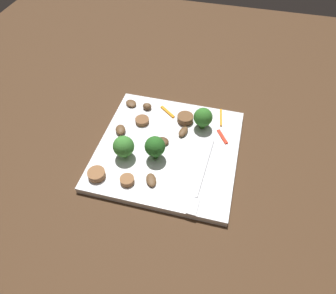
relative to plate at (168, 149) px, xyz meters
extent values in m
plane|color=#422B19|center=(0.00, 0.00, -0.01)|extent=(1.40, 1.40, 0.00)
cube|color=white|center=(0.00, 0.00, 0.00)|extent=(0.28, 0.28, 0.01)
cube|color=silver|center=(0.03, 0.08, 0.01)|extent=(0.15, 0.01, 0.00)
cube|color=silver|center=(0.12, 0.08, 0.01)|extent=(0.04, 0.02, 0.00)
cylinder|color=#347525|center=(-0.07, 0.06, 0.02)|extent=(0.01, 0.01, 0.02)
sphere|color=#2D6B23|center=(-0.07, 0.06, 0.04)|extent=(0.04, 0.04, 0.04)
cylinder|color=#408630|center=(0.04, -0.08, 0.02)|extent=(0.01, 0.01, 0.02)
sphere|color=#387A2D|center=(0.04, -0.08, 0.04)|extent=(0.04, 0.04, 0.04)
cylinder|color=#296420|center=(0.03, -0.02, 0.02)|extent=(0.01, 0.01, 0.02)
sphere|color=#235B1E|center=(0.03, -0.02, 0.04)|extent=(0.04, 0.04, 0.04)
cylinder|color=brown|center=(0.10, -0.11, 0.01)|extent=(0.05, 0.05, 0.01)
cylinder|color=brown|center=(-0.06, -0.07, 0.01)|extent=(0.04, 0.04, 0.01)
cylinder|color=brown|center=(-0.08, 0.02, 0.01)|extent=(0.05, 0.05, 0.01)
cylinder|color=brown|center=(0.10, -0.05, 0.01)|extent=(0.04, 0.04, 0.01)
ellipsoid|color=brown|center=(-0.10, -0.08, 0.01)|extent=(0.02, 0.02, 0.01)
ellipsoid|color=#4C331E|center=(-0.01, -0.01, 0.01)|extent=(0.03, 0.03, 0.01)
ellipsoid|color=brown|center=(-0.05, 0.02, 0.01)|extent=(0.03, 0.02, 0.01)
ellipsoid|color=brown|center=(0.09, -0.01, 0.01)|extent=(0.04, 0.03, 0.01)
ellipsoid|color=brown|center=(-0.02, -0.11, 0.01)|extent=(0.04, 0.03, 0.01)
ellipsoid|color=brown|center=(-0.11, -0.12, 0.01)|extent=(0.03, 0.04, 0.01)
cube|color=red|center=(-0.05, 0.10, 0.01)|extent=(0.04, 0.03, 0.00)
cube|color=orange|center=(-0.11, 0.09, 0.01)|extent=(0.05, 0.01, 0.00)
cube|color=orange|center=(-0.10, -0.03, 0.01)|extent=(0.03, 0.04, 0.00)
camera|label=1|loc=(0.41, 0.10, 0.49)|focal=33.33mm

